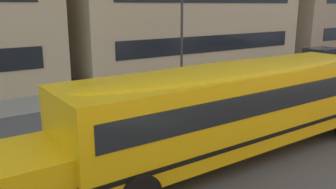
{
  "coord_description": "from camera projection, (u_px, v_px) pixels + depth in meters",
  "views": [
    {
      "loc": [
        -7.43,
        -8.8,
        4.43
      ],
      "look_at": [
        -1.89,
        -0.79,
        1.99
      ],
      "focal_mm": 38.16,
      "sensor_mm": 36.0,
      "label": 1
    }
  ],
  "objects": [
    {
      "name": "street_lamp",
      "position": [
        182.0,
        7.0,
        19.29
      ],
      "size": [
        0.44,
        0.44,
        6.8
      ],
      "color": "#38383D",
      "rests_on": "ground_plane"
    },
    {
      "name": "parked_car_beige_by_hydrant",
      "position": [
        322.0,
        60.0,
        24.11
      ],
      "size": [
        3.91,
        1.9,
        1.64
      ],
      "rotation": [
        0.0,
        0.0,
        -0.01
      ],
      "color": "#C1B28E",
      "rests_on": "ground_plane"
    },
    {
      "name": "sidewalk_far",
      "position": [
        104.0,
        93.0,
        18.42
      ],
      "size": [
        120.0,
        3.0,
        0.01
      ],
      "primitive_type": "cube",
      "color": "gray",
      "rests_on": "ground_plane"
    },
    {
      "name": "school_bus",
      "position": [
        231.0,
        103.0,
        10.42
      ],
      "size": [
        12.52,
        2.96,
        2.8
      ],
      "rotation": [
        0.0,
        0.0,
        3.14
      ],
      "color": "yellow",
      "rests_on": "ground_plane"
    },
    {
      "name": "lane_centreline",
      "position": [
        200.0,
        138.0,
        12.2
      ],
      "size": [
        110.0,
        0.16,
        0.01
      ],
      "primitive_type": "cube",
      "color": "silver",
      "rests_on": "ground_plane"
    },
    {
      "name": "ground_plane",
      "position": [
        200.0,
        139.0,
        12.2
      ],
      "size": [
        400.0,
        400.0,
        0.0
      ],
      "primitive_type": "plane",
      "color": "#4C4C4F"
    }
  ]
}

